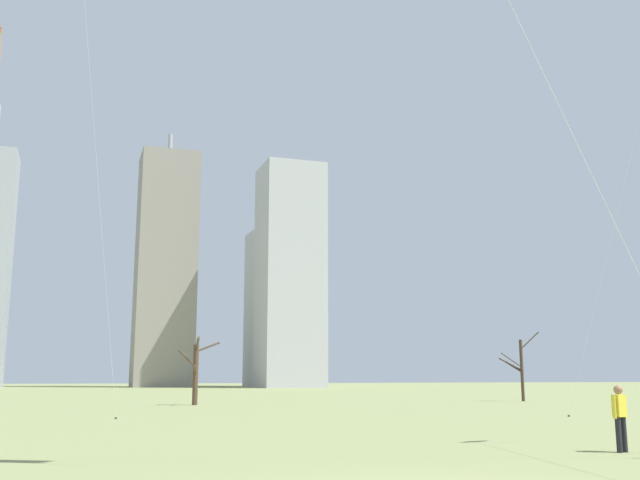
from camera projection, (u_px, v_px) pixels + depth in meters
The scene contains 7 objects.
kite_flyer_midfield_right_purple at pixel (631, 270), 16.26m from camera, with size 8.22×1.34×14.68m.
bystander_far_off_by_trees at pixel (620, 415), 18.04m from camera, with size 0.49×0.29×1.62m.
bare_tree_leftmost at pixel (196, 370), 48.01m from camera, with size 2.90×1.99×4.40m.
bare_tree_far_right_edge at pixel (520, 367), 55.76m from camera, with size 3.39×2.11×5.26m.
skyline_squat_block at pixel (165, 268), 134.26m from camera, with size 10.49×9.82×47.25m.
skyline_mid_tower_left at pixel (269, 308), 141.51m from camera, with size 7.81×10.28×39.38m.
skyline_mid_tower_right at pixel (290, 274), 127.10m from camera, with size 10.51×10.22×38.71m.
Camera 1 is at (-5.44, -10.20, 1.83)m, focal length 41.00 mm.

